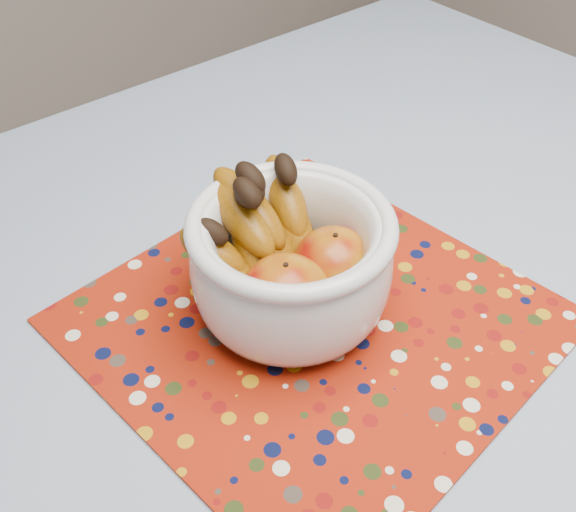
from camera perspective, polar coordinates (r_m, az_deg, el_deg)
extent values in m
cube|color=brown|center=(0.77, 12.38, -6.45)|extent=(1.20, 1.20, 0.04)
cylinder|color=brown|center=(1.57, 8.55, 4.89)|extent=(0.06, 0.06, 0.71)
cube|color=slate|center=(0.75, 12.65, -5.18)|extent=(1.32, 1.32, 0.01)
cube|color=maroon|center=(0.72, 2.19, -5.38)|extent=(0.47, 0.47, 0.00)
cylinder|color=silver|center=(0.72, 0.25, -4.18)|extent=(0.10, 0.10, 0.01)
cylinder|color=silver|center=(0.72, 0.26, -3.60)|extent=(0.15, 0.15, 0.01)
torus|color=silver|center=(0.65, 0.28, 2.65)|extent=(0.21, 0.21, 0.02)
ellipsoid|color=#780905|center=(0.66, -0.18, -3.37)|extent=(0.09, 0.09, 0.08)
ellipsoid|color=#780905|center=(0.69, 3.89, -0.67)|extent=(0.08, 0.08, 0.08)
sphere|color=black|center=(0.67, -3.29, 5.40)|extent=(0.03, 0.03, 0.03)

